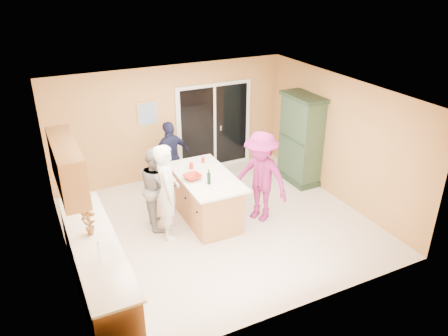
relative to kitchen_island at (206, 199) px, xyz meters
name	(u,v)px	position (x,y,z in m)	size (l,w,h in m)	color
floor	(219,225)	(0.12, -0.33, -0.45)	(5.50, 5.50, 0.00)	beige
ceiling	(219,94)	(0.12, -0.33, 2.15)	(5.50, 5.00, 0.10)	white
wall_back	(172,123)	(0.12, 2.17, 0.85)	(5.50, 0.10, 2.60)	#EBBB61
wall_front	(299,235)	(0.12, -2.83, 0.85)	(5.50, 0.10, 2.60)	#EBBB61
wall_left	(59,197)	(-2.63, -0.33, 0.85)	(0.10, 5.00, 2.60)	#EBBB61
wall_right	(340,140)	(2.87, -0.33, 0.85)	(0.10, 5.00, 2.60)	#EBBB61
left_cabinet_run	(99,274)	(-2.32, -1.38, 0.02)	(0.65, 3.05, 1.24)	#AF7144
upper_cabinets	(67,166)	(-2.45, -0.53, 1.43)	(0.35, 1.60, 0.75)	#AF7144
sliding_door	(214,127)	(1.17, 2.14, 0.60)	(1.90, 0.07, 2.10)	silver
framed_picture	(148,114)	(-0.43, 2.15, 1.15)	(0.46, 0.04, 0.56)	tan
kitchen_island	(206,199)	(0.00, 0.00, 0.00)	(1.00, 1.82, 0.95)	#AF7144
green_hutch	(301,140)	(2.61, 0.64, 0.54)	(0.58, 1.10, 2.03)	#1F3221
woman_white	(167,192)	(-0.84, -0.20, 0.46)	(0.66, 0.43, 1.80)	silver
woman_grey	(157,187)	(-0.88, 0.23, 0.35)	(0.77, 0.60, 1.59)	#9B9B9D
woman_navy	(171,156)	(-0.17, 1.49, 0.35)	(0.93, 0.39, 1.58)	#191A38
woman_magenta	(261,177)	(0.95, -0.42, 0.46)	(1.17, 0.67, 1.81)	#861D66
serving_bowl	(192,177)	(-0.28, -0.02, 0.55)	(0.33, 0.33, 0.08)	#A62312
tulip_vase	(89,222)	(-2.33, -1.03, 0.70)	(0.22, 0.15, 0.42)	red
tumbler_near	(191,166)	(-0.13, 0.40, 0.57)	(0.08, 0.08, 0.12)	#A62312
tumbler_far	(203,160)	(0.19, 0.57, 0.56)	(0.07, 0.07, 0.10)	#A62312
wine_bottle	(209,178)	(-0.08, -0.33, 0.62)	(0.07, 0.07, 0.29)	black
white_plate	(218,187)	(-0.01, -0.54, 0.51)	(0.24, 0.24, 0.02)	silver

